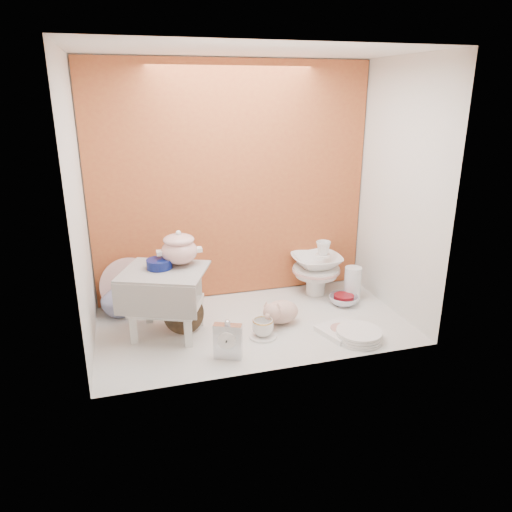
{
  "coord_description": "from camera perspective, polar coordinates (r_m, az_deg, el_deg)",
  "views": [
    {
      "loc": [
        -0.69,
        -2.46,
        1.31
      ],
      "look_at": [
        0.02,
        0.02,
        0.42
      ],
      "focal_mm": 33.7,
      "sensor_mm": 36.0,
      "label": 1
    }
  ],
  "objects": [
    {
      "name": "ground",
      "position": [
        2.87,
        -0.28,
        -8.11
      ],
      "size": [
        1.8,
        1.8,
        0.0
      ],
      "primitive_type": "plane",
      "color": "silver",
      "rests_on": "ground"
    },
    {
      "name": "soup_tureen",
      "position": [
        2.69,
        -9.11,
        0.99
      ],
      "size": [
        0.25,
        0.25,
        0.2
      ],
      "primitive_type": null,
      "rotation": [
        0.0,
        0.0,
        -0.02
      ],
      "color": "white",
      "rests_on": "step_stool"
    },
    {
      "name": "teacup_saucer",
      "position": [
        2.73,
        0.82,
        -9.45
      ],
      "size": [
        0.19,
        0.19,
        0.01
      ],
      "primitive_type": "cylinder",
      "rotation": [
        0.0,
        0.0,
        -0.18
      ],
      "color": "white",
      "rests_on": "ground"
    },
    {
      "name": "clear_glass_vase",
      "position": [
        3.22,
        11.38,
        -3.2
      ],
      "size": [
        0.15,
        0.15,
        0.22
      ],
      "primitive_type": "cylinder",
      "rotation": [
        0.0,
        0.0,
        0.42
      ],
      "color": "silver",
      "rests_on": "ground"
    },
    {
      "name": "blue_white_vase",
      "position": [
        3.06,
        -15.97,
        -4.74
      ],
      "size": [
        0.24,
        0.24,
        0.23
      ],
      "primitive_type": "imported",
      "rotation": [
        0.0,
        0.0,
        -0.08
      ],
      "color": "white",
      "rests_on": "ground"
    },
    {
      "name": "cobalt_bowl",
      "position": [
        2.68,
        -11.4,
        -0.92
      ],
      "size": [
        0.18,
        0.18,
        0.05
      ],
      "primitive_type": "cylinder",
      "rotation": [
        0.0,
        0.0,
        0.37
      ],
      "color": "#0B1555",
      "rests_on": "step_stool"
    },
    {
      "name": "floral_platter",
      "position": [
        3.06,
        -14.83,
        -3.47
      ],
      "size": [
        0.37,
        0.17,
        0.34
      ],
      "primitive_type": null,
      "rotation": [
        0.0,
        0.0,
        -0.14
      ],
      "color": "white",
      "rests_on": "ground"
    },
    {
      "name": "mantel_clock",
      "position": [
        2.49,
        -3.36,
        -9.9
      ],
      "size": [
        0.15,
        0.1,
        0.21
      ],
      "primitive_type": "cube",
      "rotation": [
        0.0,
        0.0,
        -0.4
      ],
      "color": "silver",
      "rests_on": "ground"
    },
    {
      "name": "dinner_plate_stack",
      "position": [
        2.75,
        12.13,
        -9.15
      ],
      "size": [
        0.33,
        0.33,
        0.06
      ],
      "primitive_type": "cylinder",
      "rotation": [
        0.0,
        0.0,
        0.28
      ],
      "color": "white",
      "rests_on": "ground"
    },
    {
      "name": "lacquer_tray",
      "position": [
        2.77,
        -8.58,
        -6.78
      ],
      "size": [
        0.25,
        0.14,
        0.22
      ],
      "primitive_type": null,
      "rotation": [
        0.0,
        0.0,
        0.16
      ],
      "color": "black",
      "rests_on": "ground"
    },
    {
      "name": "step_stool",
      "position": [
        2.73,
        -10.62,
        -5.45
      ],
      "size": [
        0.56,
        0.52,
        0.39
      ],
      "primitive_type": null,
      "rotation": [
        0.0,
        0.0,
        -0.4
      ],
      "color": "silver",
      "rests_on": "ground"
    },
    {
      "name": "lattice_dish",
      "position": [
        2.81,
        10.06,
        -8.72
      ],
      "size": [
        0.28,
        0.28,
        0.03
      ],
      "primitive_type": "cube",
      "rotation": [
        0.0,
        0.0,
        0.31
      ],
      "color": "white",
      "rests_on": "ground"
    },
    {
      "name": "plush_pig",
      "position": [
        2.85,
        3.01,
        -6.6
      ],
      "size": [
        0.3,
        0.24,
        0.16
      ],
      "primitive_type": "ellipsoid",
      "rotation": [
        0.0,
        0.0,
        0.27
      ],
      "color": "#CDA190",
      "rests_on": "ground"
    },
    {
      "name": "gold_rim_teacup",
      "position": [
        2.71,
        0.82,
        -8.46
      ],
      "size": [
        0.15,
        0.15,
        0.1
      ],
      "primitive_type": "imported",
      "rotation": [
        0.0,
        0.0,
        0.27
      ],
      "color": "white",
      "rests_on": "teacup_saucer"
    },
    {
      "name": "niche_shell",
      "position": [
        2.75,
        -1.34,
        11.1
      ],
      "size": [
        1.86,
        1.03,
        1.53
      ],
      "color": "#B05B2C",
      "rests_on": "ground"
    },
    {
      "name": "crystal_bowl",
      "position": [
        3.16,
        10.36,
        -5.16
      ],
      "size": [
        0.25,
        0.25,
        0.06
      ],
      "primitive_type": "imported",
      "rotation": [
        0.0,
        0.0,
        0.43
      ],
      "color": "silver",
      "rests_on": "ground"
    },
    {
      "name": "porcelain_tower",
      "position": [
        3.24,
        7.16,
        -1.41
      ],
      "size": [
        0.38,
        0.38,
        0.37
      ],
      "primitive_type": null,
      "rotation": [
        0.0,
        0.0,
        0.18
      ],
      "color": "white",
      "rests_on": "ground"
    }
  ]
}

